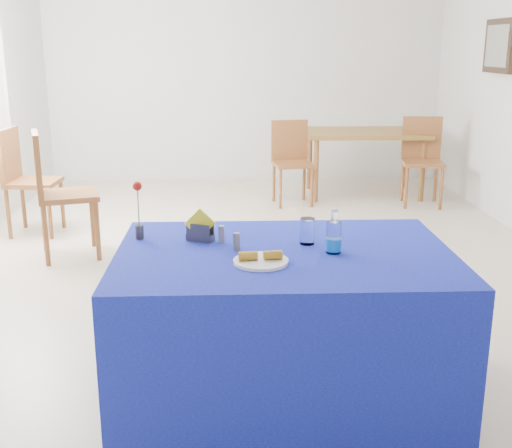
{
  "coord_description": "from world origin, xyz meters",
  "views": [
    {
      "loc": [
        -0.19,
        -4.84,
        1.7
      ],
      "look_at": [
        -0.08,
        -2.04,
        0.92
      ],
      "focal_mm": 45.0,
      "sensor_mm": 36.0,
      "label": 1
    }
  ],
  "objects_px": {
    "oak_table": "(365,137)",
    "chair_win_a": "(55,186)",
    "water_bottle": "(334,238)",
    "chair_bg_right": "(422,154)",
    "chair_bg_left": "(291,156)",
    "plate": "(261,261)",
    "chair_win_b": "(23,174)",
    "blue_table": "(283,324)"
  },
  "relations": [
    {
      "from": "oak_table",
      "to": "chair_win_a",
      "type": "height_order",
      "value": "chair_win_a"
    },
    {
      "from": "water_bottle",
      "to": "oak_table",
      "type": "xyz_separation_m",
      "value": [
        1.08,
        4.5,
        -0.15
      ]
    },
    {
      "from": "chair_bg_right",
      "to": "chair_bg_left",
      "type": "bearing_deg",
      "value": -175.74
    },
    {
      "from": "plate",
      "to": "oak_table",
      "type": "relative_size",
      "value": 0.18
    },
    {
      "from": "plate",
      "to": "chair_win_b",
      "type": "bearing_deg",
      "value": 122.92
    },
    {
      "from": "chair_bg_left",
      "to": "chair_win_b",
      "type": "bearing_deg",
      "value": -164.1
    },
    {
      "from": "chair_win_a",
      "to": "chair_win_b",
      "type": "xyz_separation_m",
      "value": [
        -0.48,
        0.72,
        -0.04
      ]
    },
    {
      "from": "oak_table",
      "to": "chair_bg_left",
      "type": "distance_m",
      "value": 0.97
    },
    {
      "from": "water_bottle",
      "to": "chair_bg_left",
      "type": "height_order",
      "value": "water_bottle"
    },
    {
      "from": "blue_table",
      "to": "chair_bg_right",
      "type": "bearing_deg",
      "value": 65.19
    },
    {
      "from": "plate",
      "to": "chair_bg_right",
      "type": "xyz_separation_m",
      "value": [
        1.97,
        4.18,
        -0.22
      ]
    },
    {
      "from": "water_bottle",
      "to": "chair_win_a",
      "type": "relative_size",
      "value": 0.21
    },
    {
      "from": "oak_table",
      "to": "chair_bg_left",
      "type": "height_order",
      "value": "chair_bg_left"
    },
    {
      "from": "plate",
      "to": "oak_table",
      "type": "distance_m",
      "value": 4.85
    },
    {
      "from": "chair_bg_right",
      "to": "water_bottle",
      "type": "bearing_deg",
      "value": -103.74
    },
    {
      "from": "oak_table",
      "to": "chair_win_a",
      "type": "bearing_deg",
      "value": -143.54
    },
    {
      "from": "water_bottle",
      "to": "chair_win_b",
      "type": "bearing_deg",
      "value": 128.38
    },
    {
      "from": "blue_table",
      "to": "chair_win_b",
      "type": "xyz_separation_m",
      "value": [
        -2.16,
        2.98,
        0.19
      ]
    },
    {
      "from": "oak_table",
      "to": "chair_bg_right",
      "type": "relative_size",
      "value": 1.45
    },
    {
      "from": "water_bottle",
      "to": "chair_win_a",
      "type": "bearing_deg",
      "value": 129.81
    },
    {
      "from": "water_bottle",
      "to": "chair_bg_right",
      "type": "relative_size",
      "value": 0.22
    },
    {
      "from": "chair_bg_right",
      "to": "plate",
      "type": "bearing_deg",
      "value": -107.12
    },
    {
      "from": "oak_table",
      "to": "plate",
      "type": "bearing_deg",
      "value": -107.11
    },
    {
      "from": "blue_table",
      "to": "water_bottle",
      "type": "bearing_deg",
      "value": -8.98
    },
    {
      "from": "water_bottle",
      "to": "chair_win_b",
      "type": "relative_size",
      "value": 0.22
    },
    {
      "from": "chair_bg_left",
      "to": "chair_bg_right",
      "type": "bearing_deg",
      "value": -11.53
    },
    {
      "from": "blue_table",
      "to": "oak_table",
      "type": "distance_m",
      "value": 4.66
    },
    {
      "from": "chair_bg_left",
      "to": "chair_bg_right",
      "type": "relative_size",
      "value": 0.96
    },
    {
      "from": "chair_win_b",
      "to": "water_bottle",
      "type": "bearing_deg",
      "value": -138.68
    },
    {
      "from": "blue_table",
      "to": "chair_win_a",
      "type": "distance_m",
      "value": 2.82
    },
    {
      "from": "blue_table",
      "to": "chair_win_b",
      "type": "height_order",
      "value": "chair_win_b"
    },
    {
      "from": "chair_bg_left",
      "to": "chair_win_b",
      "type": "height_order",
      "value": "chair_win_b"
    },
    {
      "from": "plate",
      "to": "chair_bg_left",
      "type": "height_order",
      "value": "chair_bg_left"
    },
    {
      "from": "chair_win_b",
      "to": "chair_win_a",
      "type": "bearing_deg",
      "value": -143.6
    },
    {
      "from": "plate",
      "to": "chair_win_a",
      "type": "relative_size",
      "value": 0.24
    },
    {
      "from": "chair_bg_right",
      "to": "chair_win_a",
      "type": "height_order",
      "value": "chair_win_a"
    },
    {
      "from": "chair_win_a",
      "to": "chair_win_b",
      "type": "relative_size",
      "value": 1.07
    },
    {
      "from": "oak_table",
      "to": "chair_win_b",
      "type": "height_order",
      "value": "chair_win_b"
    },
    {
      "from": "oak_table",
      "to": "chair_win_a",
      "type": "relative_size",
      "value": 1.33
    },
    {
      "from": "chair_win_a",
      "to": "chair_win_b",
      "type": "height_order",
      "value": "chair_win_a"
    },
    {
      "from": "blue_table",
      "to": "oak_table",
      "type": "height_order",
      "value": "blue_table"
    },
    {
      "from": "blue_table",
      "to": "chair_bg_left",
      "type": "distance_m",
      "value": 4.13
    }
  ]
}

